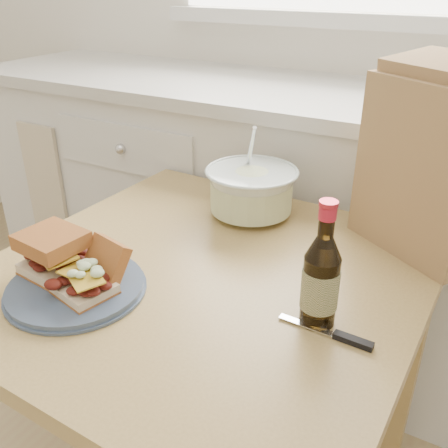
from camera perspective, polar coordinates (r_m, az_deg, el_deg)
The scene contains 9 objects.
cabinet_run at distance 1.80m, azimuth 8.02°, elevation 0.35°, with size 2.50×0.64×0.94m.
dining_table at distance 1.10m, azimuth -2.13°, elevation -9.92°, with size 0.89×0.89×0.72m.
plate at distance 1.01m, azimuth -16.56°, elevation -6.99°, with size 0.26×0.26×0.02m, color #44546E.
sandwich_left at distance 1.04m, azimuth -18.88°, elevation -3.11°, with size 0.13×0.12×0.09m.
sandwich_right at distance 0.97m, azimuth -14.93°, elevation -5.66°, with size 0.12×0.16×0.08m.
coleslaw_bowl at distance 1.25m, azimuth 3.13°, elevation 3.61°, with size 0.23×0.23×0.23m.
beer_bottle at distance 0.87m, azimuth 11.00°, elevation -6.23°, with size 0.07×0.07×0.23m.
knife at distance 0.88m, azimuth 13.21°, elevation -12.42°, with size 0.17×0.02×0.01m.
paper_bag at distance 1.15m, azimuth 23.06°, elevation 5.96°, with size 0.28×0.18×0.37m, color tan.
Camera 1 is at (0.56, 0.19, 1.27)m, focal length 40.00 mm.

